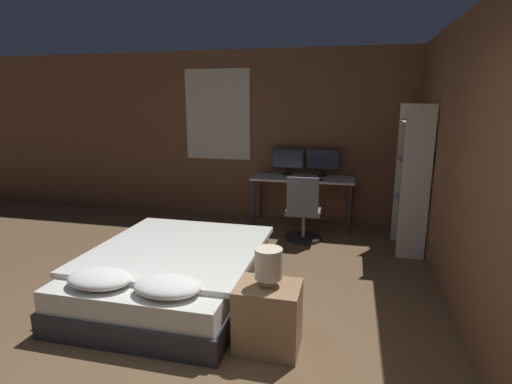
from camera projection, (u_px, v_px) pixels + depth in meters
The scene contains 12 objects.
wall_back at pixel (286, 136), 6.40m from camera, with size 12.00×0.08×2.70m.
wall_side_right at pixel (475, 171), 3.24m from camera, with size 0.06×12.00×2.70m.
bed at pixel (174, 273), 3.97m from camera, with size 1.62×2.03×0.54m.
nightstand at pixel (268, 317), 3.10m from camera, with size 0.49×0.39×0.53m.
bedside_lamp at pixel (269, 264), 3.00m from camera, with size 0.21×0.21×0.30m.
desk at pixel (303, 184), 6.13m from camera, with size 1.55×0.59×0.76m.
monitor_left at pixel (288, 160), 6.30m from camera, with size 0.51×0.16×0.42m.
monitor_right at pixel (322, 161), 6.18m from camera, with size 0.51×0.16×0.42m.
keyboard at pixel (301, 179), 5.93m from camera, with size 0.39×0.13×0.02m.
computer_mouse at pixel (321, 179), 5.86m from camera, with size 0.07×0.05×0.04m.
office_chair at pixel (303, 215), 5.50m from camera, with size 0.52×0.52×0.92m.
bookshelf at pixel (413, 173), 4.97m from camera, with size 0.33×0.71×1.87m.
Camera 1 is at (1.01, -2.02, 1.90)m, focal length 28.00 mm.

